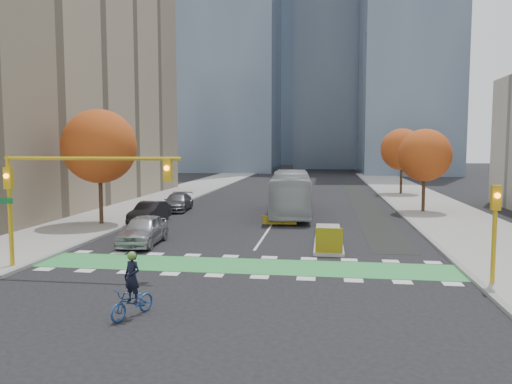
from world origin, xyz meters
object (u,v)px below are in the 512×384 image
(parked_car_a, at_px, (143,230))
(tree_east_near, at_px, (425,155))
(tree_east_far, at_px, (402,149))
(cyclist, at_px, (133,295))
(traffic_signal_east, at_px, (495,219))
(tree_west, at_px, (99,146))
(bus, at_px, (291,193))
(hazard_board, at_px, (329,241))
(traffic_signal_west, at_px, (61,182))
(parked_car_c, at_px, (177,202))
(parked_car_b, at_px, (150,212))

(parked_car_a, bearing_deg, tree_east_near, 38.47)
(tree_east_far, xyz_separation_m, cyclist, (-15.00, -43.97, -4.50))
(traffic_signal_east, bearing_deg, cyclist, -157.21)
(tree_west, bearing_deg, tree_east_near, 22.62)
(tree_east_near, xyz_separation_m, bus, (-11.01, -2.53, -3.07))
(hazard_board, xyz_separation_m, tree_east_near, (8.00, 17.80, 4.06))
(traffic_signal_west, bearing_deg, parked_car_c, 92.91)
(cyclist, xyz_separation_m, bus, (3.49, 25.44, 1.06))
(tree_west, xyz_separation_m, parked_car_a, (5.45, -6.20, -4.77))
(cyclist, bearing_deg, traffic_signal_west, 157.10)
(hazard_board, bearing_deg, parked_car_a, 171.40)
(tree_west, bearing_deg, parked_car_b, 27.98)
(traffic_signal_west, height_order, parked_car_b, traffic_signal_west)
(traffic_signal_east, distance_m, parked_car_a, 18.28)
(traffic_signal_west, height_order, bus, traffic_signal_west)
(tree_east_near, xyz_separation_m, parked_car_c, (-21.00, -1.44, -4.11))
(tree_west, bearing_deg, cyclist, -62.15)
(tree_west, distance_m, tree_east_near, 26.01)
(tree_east_near, distance_m, cyclist, 31.78)
(traffic_signal_west, bearing_deg, hazard_board, 21.55)
(cyclist, bearing_deg, parked_car_c, 126.04)
(tree_east_near, xyz_separation_m, traffic_signal_west, (-19.93, -22.51, -0.83))
(traffic_signal_west, distance_m, cyclist, 8.37)
(tree_east_near, relative_size, parked_car_a, 1.43)
(tree_west, relative_size, parked_car_b, 1.74)
(bus, bearing_deg, tree_east_far, 54.80)
(hazard_board, bearing_deg, parked_car_c, 128.48)
(traffic_signal_east, distance_m, cyclist, 14.25)
(tree_east_near, relative_size, parked_car_b, 1.50)
(tree_west, bearing_deg, parked_car_c, 70.68)
(hazard_board, xyz_separation_m, tree_west, (-16.00, 7.80, 4.82))
(traffic_signal_east, xyz_separation_m, parked_car_c, (-19.50, 21.07, -1.98))
(traffic_signal_east, height_order, bus, traffic_signal_east)
(traffic_signal_east, height_order, parked_car_c, traffic_signal_east)
(tree_west, height_order, cyclist, tree_west)
(cyclist, bearing_deg, parked_car_a, 131.27)
(tree_east_far, bearing_deg, parked_car_b, -131.38)
(tree_east_far, height_order, traffic_signal_east, tree_east_far)
(tree_east_far, relative_size, traffic_signal_west, 0.90)
(tree_east_far, distance_m, cyclist, 46.68)
(tree_east_far, xyz_separation_m, parked_car_c, (-21.50, -17.44, -4.49))
(traffic_signal_east, bearing_deg, bus, 115.46)
(tree_east_far, relative_size, cyclist, 3.47)
(traffic_signal_east, relative_size, parked_car_c, 0.79)
(tree_east_near, height_order, cyclist, tree_east_near)
(tree_east_near, bearing_deg, hazard_board, -114.20)
(parked_car_b, bearing_deg, parked_car_c, 92.76)
(bus, bearing_deg, hazard_board, -82.18)
(hazard_board, relative_size, tree_west, 0.17)
(tree_east_far, bearing_deg, parked_car_a, -120.61)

